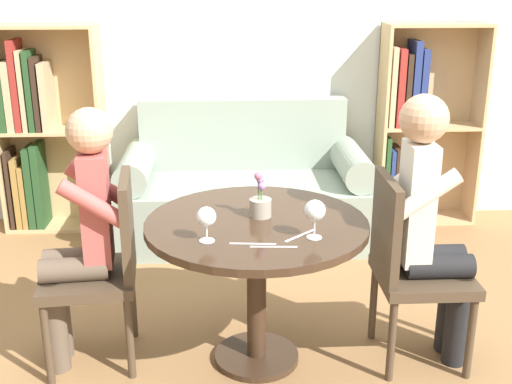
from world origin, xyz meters
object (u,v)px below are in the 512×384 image
(bookshelf_right, at_px, (414,127))
(wine_glass_right, at_px, (315,212))
(wine_glass_left, at_px, (206,218))
(flower_vase, at_px, (260,204))
(chair_right, at_px, (409,263))
(person_left, at_px, (80,234))
(person_right, at_px, (431,224))
(bookshelf_left, at_px, (39,131))
(chair_left, at_px, (104,263))
(couch, at_px, (245,193))

(bookshelf_right, xyz_separation_m, wine_glass_right, (-1.01, -2.01, 0.12))
(wine_glass_left, height_order, flower_vase, flower_vase)
(chair_right, bearing_deg, bookshelf_right, -16.43)
(person_left, distance_m, wine_glass_left, 0.64)
(chair_right, xyz_separation_m, person_right, (0.09, -0.00, 0.19))
(bookshelf_left, bearing_deg, chair_left, -67.39)
(bookshelf_right, bearing_deg, chair_left, -137.72)
(bookshelf_right, relative_size, chair_right, 1.59)
(person_right, bearing_deg, chair_left, 87.23)
(flower_vase, bearing_deg, couch, 90.78)
(couch, relative_size, bookshelf_right, 1.17)
(bookshelf_left, relative_size, wine_glass_right, 8.62)
(couch, height_order, flower_vase, couch)
(bookshelf_left, xyz_separation_m, chair_right, (2.12, -1.82, -0.21))
(bookshelf_right, distance_m, chair_left, 2.62)
(wine_glass_left, relative_size, wine_glass_right, 0.89)
(chair_left, height_order, wine_glass_right, chair_left)
(chair_right, xyz_separation_m, person_left, (-1.48, 0.06, 0.15))
(wine_glass_left, xyz_separation_m, wine_glass_right, (0.44, 0.01, 0.01))
(wine_glass_left, bearing_deg, bookshelf_right, 54.36)
(person_right, distance_m, wine_glass_left, 1.02)
(couch, bearing_deg, person_right, -63.41)
(bookshelf_left, height_order, wine_glass_right, bookshelf_left)
(chair_left, xyz_separation_m, flower_vase, (0.72, 0.01, 0.27))
(bookshelf_left, height_order, chair_left, bookshelf_left)
(wine_glass_right, distance_m, flower_vase, 0.34)
(wine_glass_left, bearing_deg, person_left, 156.17)
(chair_right, bearing_deg, person_right, -90.00)
(chair_right, distance_m, wine_glass_left, 0.98)
(couch, xyz_separation_m, bookshelf_right, (1.23, 0.27, 0.39))
(chair_right, relative_size, wine_glass_left, 6.07)
(bookshelf_right, bearing_deg, chair_right, -106.43)
(person_left, distance_m, flower_vase, 0.82)
(bookshelf_right, height_order, chair_right, bookshelf_right)
(bookshelf_left, height_order, bookshelf_right, same)
(couch, bearing_deg, wine_glass_right, -82.54)
(chair_right, xyz_separation_m, wine_glass_right, (-0.47, -0.18, 0.33))
(bookshelf_left, bearing_deg, flower_vase, -50.39)
(couch, height_order, chair_left, couch)
(bookshelf_left, distance_m, flower_vase, 2.27)
(couch, relative_size, person_left, 1.38)
(bookshelf_left, bearing_deg, wine_glass_left, -59.05)
(bookshelf_left, xyz_separation_m, bookshelf_right, (2.66, 0.00, -0.00))
(person_right, xyz_separation_m, flower_vase, (-0.76, 0.08, 0.08))
(bookshelf_right, height_order, chair_left, bookshelf_right)
(chair_left, distance_m, wine_glass_left, 0.63)
(chair_right, xyz_separation_m, flower_vase, (-0.68, 0.08, 0.27))
(person_right, bearing_deg, wine_glass_left, 101.05)
(chair_left, bearing_deg, person_left, -86.40)
(flower_vase, bearing_deg, bookshelf_left, 129.61)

